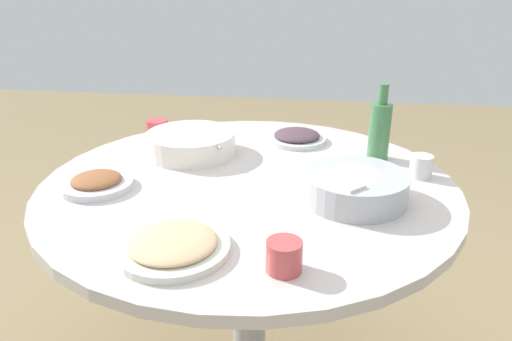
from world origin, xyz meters
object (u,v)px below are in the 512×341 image
at_px(round_dining_table, 249,212).
at_px(tea_cup_far, 157,127).
at_px(dish_eggplant, 297,137).
at_px(dish_noodles, 173,245).
at_px(rice_bowl, 355,186).
at_px(dish_stirfry, 97,182).
at_px(tea_cup_near, 421,166).
at_px(soup_bowl, 191,144).
at_px(tea_cup_side, 284,256).
at_px(green_bottle, 380,130).

distance_m(round_dining_table, tea_cup_far, 0.56).
bearing_deg(dish_eggplant, dish_noodles, -16.25).
bearing_deg(dish_eggplant, rice_bowl, 21.39).
height_order(dish_stirfry, tea_cup_far, tea_cup_far).
relative_size(rice_bowl, dish_noodles, 1.11).
distance_m(dish_noodles, tea_cup_far, 0.83).
bearing_deg(round_dining_table, tea_cup_near, 100.92).
relative_size(dish_eggplant, tea_cup_far, 2.62).
xyz_separation_m(soup_bowl, dish_stirfry, (0.30, -0.19, -0.02)).
height_order(round_dining_table, tea_cup_near, tea_cup_near).
relative_size(rice_bowl, tea_cup_side, 3.73).
relative_size(green_bottle, tea_cup_near, 3.70).
height_order(dish_stirfry, dish_eggplant, same).
xyz_separation_m(dish_stirfry, tea_cup_far, (-0.49, 0.01, 0.01)).
bearing_deg(soup_bowl, tea_cup_side, 29.83).
bearing_deg(tea_cup_far, round_dining_table, 46.58).
height_order(round_dining_table, dish_noodles, dish_noodles).
distance_m(soup_bowl, green_bottle, 0.61).
bearing_deg(green_bottle, round_dining_table, -59.38).
xyz_separation_m(round_dining_table, dish_eggplant, (-0.36, 0.12, 0.12)).
distance_m(soup_bowl, tea_cup_side, 0.72).
relative_size(dish_stirfry, dish_noodles, 0.81).
distance_m(soup_bowl, dish_noodles, 0.60).
height_order(rice_bowl, tea_cup_side, rice_bowl).
bearing_deg(dish_noodles, rice_bowl, 127.91).
xyz_separation_m(soup_bowl, green_bottle, (-0.04, 0.60, 0.06)).
height_order(rice_bowl, dish_stirfry, rice_bowl).
xyz_separation_m(round_dining_table, dish_noodles, (0.40, -0.10, 0.12)).
relative_size(dish_noodles, dish_eggplant, 1.21).
height_order(dish_stirfry, green_bottle, green_bottle).
bearing_deg(round_dining_table, tea_cup_far, -133.42).
bearing_deg(soup_bowl, round_dining_table, 49.20).
relative_size(tea_cup_near, tea_cup_side, 0.89).
xyz_separation_m(dish_noodles, tea_cup_far, (-0.77, -0.29, 0.01)).
bearing_deg(tea_cup_far, green_bottle, 79.26).
relative_size(green_bottle, tea_cup_far, 3.11).
bearing_deg(green_bottle, rice_bowl, -15.72).
distance_m(soup_bowl, tea_cup_far, 0.26).
relative_size(rice_bowl, dish_stirfry, 1.38).
relative_size(soup_bowl, tea_cup_side, 3.94).
bearing_deg(rice_bowl, round_dining_table, -106.91).
height_order(soup_bowl, tea_cup_near, soup_bowl).
height_order(dish_stirfry, tea_cup_near, tea_cup_near).
bearing_deg(dish_eggplant, tea_cup_near, 54.92).
bearing_deg(tea_cup_far, dish_noodles, 20.74).
bearing_deg(tea_cup_side, dish_eggplant, -178.49).
height_order(dish_stirfry, tea_cup_side, tea_cup_side).
xyz_separation_m(round_dining_table, dish_stirfry, (0.11, -0.41, 0.12)).
bearing_deg(rice_bowl, green_bottle, 164.28).
xyz_separation_m(dish_eggplant, tea_cup_side, (0.80, 0.02, 0.02)).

